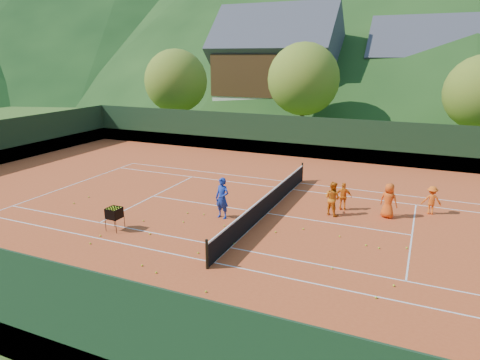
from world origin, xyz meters
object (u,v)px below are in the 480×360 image
at_px(student_d, 432,200).
at_px(ball_hopper, 114,213).
at_px(chalet_mid, 428,77).
at_px(coach, 222,198).
at_px(student_a, 332,198).
at_px(student_c, 389,201).
at_px(student_b, 343,196).
at_px(tennis_net, 267,203).
at_px(chalet_left, 277,70).

relative_size(student_d, ball_hopper, 1.35).
relative_size(student_d, chalet_mid, 0.11).
bearing_deg(chalet_mid, coach, -102.23).
bearing_deg(chalet_mid, student_a, -95.50).
distance_m(student_a, student_d, 4.67).
xyz_separation_m(student_a, student_c, (2.41, 0.69, 0.01)).
distance_m(student_b, tennis_net, 3.72).
distance_m(coach, chalet_mid, 36.40).
relative_size(tennis_net, chalet_left, 0.87).
height_order(student_c, chalet_left, chalet_left).
distance_m(student_b, ball_hopper, 10.56).
bearing_deg(chalet_mid, student_d, -88.07).
distance_m(student_a, ball_hopper, 9.76).
bearing_deg(tennis_net, chalet_left, 108.43).
relative_size(student_c, student_d, 1.20).
bearing_deg(student_b, student_a, 63.70).
height_order(coach, chalet_left, chalet_left).
distance_m(coach, student_b, 5.86).
distance_m(coach, student_a, 5.10).
bearing_deg(tennis_net, ball_hopper, -139.23).
xyz_separation_m(student_c, chalet_mid, (0.76, 32.26, 4.16)).
height_order(student_b, student_c, student_c).
height_order(tennis_net, chalet_left, chalet_left).
relative_size(coach, ball_hopper, 1.89).
height_order(student_a, chalet_mid, chalet_mid).
xyz_separation_m(student_b, chalet_mid, (2.82, 32.08, 4.29)).
bearing_deg(chalet_left, tennis_net, -71.57).
height_order(tennis_net, chalet_mid, chalet_mid).
bearing_deg(student_b, chalet_left, -69.37).
distance_m(coach, ball_hopper, 4.73).
bearing_deg(ball_hopper, student_d, 31.57).
xyz_separation_m(chalet_left, chalet_mid, (16.00, 4.00, -0.66)).
height_order(student_d, tennis_net, student_d).
distance_m(student_a, chalet_mid, 33.37).
bearing_deg(chalet_left, student_a, -66.11).
relative_size(student_b, tennis_net, 0.11).
bearing_deg(chalet_mid, ball_hopper, -106.23).
distance_m(coach, tennis_net, 2.19).
bearing_deg(ball_hopper, student_b, 37.41).
height_order(student_a, student_b, student_a).
bearing_deg(student_d, student_c, 26.16).
xyz_separation_m(student_b, tennis_net, (-3.18, -1.92, -0.18)).
bearing_deg(chalet_mid, tennis_net, -100.01).
bearing_deg(student_a, student_d, -131.11).
xyz_separation_m(ball_hopper, chalet_mid, (11.21, 38.49, 4.22)).
bearing_deg(student_c, tennis_net, 34.42).
xyz_separation_m(student_d, chalet_left, (-17.05, 26.96, 4.95)).
bearing_deg(chalet_left, student_b, -64.85).
relative_size(student_b, chalet_left, 0.10).
xyz_separation_m(student_a, tennis_net, (-2.83, -1.05, -0.30)).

